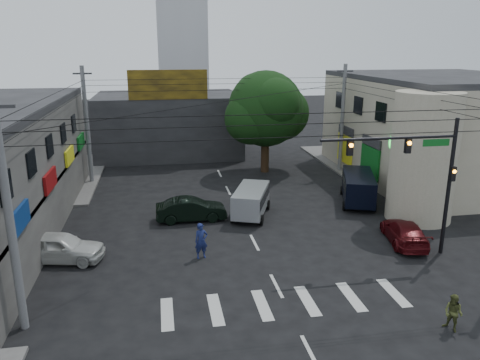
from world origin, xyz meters
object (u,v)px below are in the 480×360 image
object	(u,v)px
dark_sedan	(191,209)
navy_van	(358,189)
utility_pole_far_left	(87,126)
traffic_officer	(201,241)
pedestrian_olive	(453,313)
silver_minivan	(251,202)
utility_pole_far_right	(342,119)
maroon_sedan	(404,232)
utility_pole_near_left	(9,217)
traffic_gantry	(421,166)
street_tree	(266,109)
white_compact	(60,247)

from	to	relation	value
dark_sedan	navy_van	bearing A→B (deg)	-83.40
utility_pole_far_left	navy_van	bearing A→B (deg)	-23.85
traffic_officer	pedestrian_olive	bearing A→B (deg)	-53.83
silver_minivan	navy_van	xyz separation A→B (m)	(7.87, 1.32, 0.11)
pedestrian_olive	navy_van	bearing A→B (deg)	142.07
utility_pole_far_right	pedestrian_olive	xyz separation A→B (m)	(-4.69, -23.54, -3.85)
maroon_sedan	silver_minivan	size ratio (longest dim) A/B	1.01
utility_pole_near_left	traffic_officer	world-z (taller)	utility_pole_near_left
dark_sedan	maroon_sedan	bearing A→B (deg)	-116.56
dark_sedan	silver_minivan	world-z (taller)	silver_minivan
dark_sedan	maroon_sedan	distance (m)	12.71
utility_pole_far_left	utility_pole_far_right	distance (m)	21.00
traffic_officer	utility_pole_far_right	bearing A→B (deg)	37.10
utility_pole_far_right	dark_sedan	size ratio (longest dim) A/B	2.09
traffic_gantry	utility_pole_near_left	world-z (taller)	utility_pole_near_left
street_tree	utility_pole_near_left	bearing A→B (deg)	-124.00
utility_pole_far_left	pedestrian_olive	distance (m)	28.89
white_compact	utility_pole_far_left	bearing A→B (deg)	13.82
maroon_sedan	pedestrian_olive	distance (m)	8.44
street_tree	traffic_officer	xyz separation A→B (m)	(-7.10, -16.43, -4.53)
traffic_gantry	utility_pole_near_left	bearing A→B (deg)	-169.20
maroon_sedan	traffic_officer	distance (m)	11.30
traffic_gantry	traffic_officer	bearing A→B (deg)	171.79
dark_sedan	utility_pole_far_left	bearing A→B (deg)	35.89
street_tree	traffic_gantry	bearing A→B (deg)	-78.01
utility_pole_far_right	dark_sedan	xyz separation A→B (m)	(-13.72, -9.87, -3.88)
navy_van	street_tree	bearing A→B (deg)	45.03
pedestrian_olive	white_compact	bearing A→B (deg)	-147.05
utility_pole_far_right	navy_van	distance (m)	9.35
utility_pole_near_left	dark_sedan	size ratio (longest dim) A/B	2.09
pedestrian_olive	traffic_officer	bearing A→B (deg)	-160.11
street_tree	white_compact	size ratio (longest dim) A/B	1.84
silver_minivan	utility_pole_far_left	bearing A→B (deg)	69.96
street_tree	navy_van	world-z (taller)	street_tree
street_tree	dark_sedan	xyz separation A→B (m)	(-7.22, -10.87, -4.75)
traffic_gantry	dark_sedan	xyz separation A→B (m)	(-11.04, 7.13, -4.11)
utility_pole_far_right	maroon_sedan	size ratio (longest dim) A/B	1.97
street_tree	white_compact	distance (m)	21.60
maroon_sedan	traffic_officer	bearing A→B (deg)	11.54
white_compact	maroon_sedan	distance (m)	18.44
street_tree	utility_pole_near_left	size ratio (longest dim) A/B	0.95
maroon_sedan	pedestrian_olive	size ratio (longest dim) A/B	3.11
dark_sedan	pedestrian_olive	bearing A→B (deg)	-147.08
utility_pole_far_left	navy_van	world-z (taller)	utility_pole_far_left
street_tree	pedestrian_olive	xyz separation A→B (m)	(1.81, -24.54, -4.72)
traffic_officer	maroon_sedan	bearing A→B (deg)	-11.62
traffic_gantry	utility_pole_far_right	size ratio (longest dim) A/B	0.78
traffic_gantry	pedestrian_olive	bearing A→B (deg)	-107.17
white_compact	utility_pole_far_right	bearing A→B (deg)	-42.19
dark_sedan	pedestrian_olive	size ratio (longest dim) A/B	2.93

